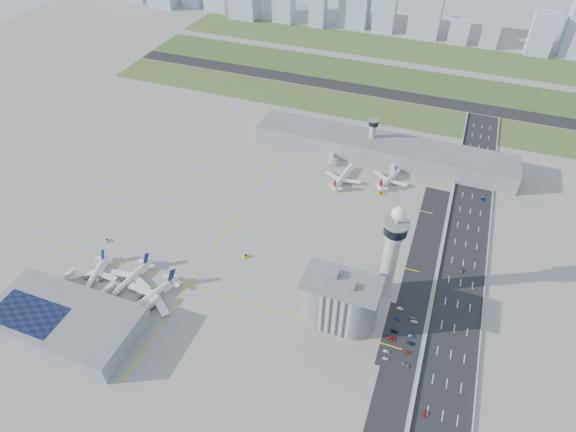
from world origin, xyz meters
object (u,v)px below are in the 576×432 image
(jet_bridge_near_0, at_px, (56,286))
(car_lot_2, at_px, (391,338))
(car_lot_6, at_px, (405,365))
(car_lot_11, at_px, (413,318))
(airplane_near_a, at_px, (93,274))
(car_lot_9, at_px, (412,336))
(jet_bridge_near_2, at_px, (141,314))
(car_lot_0, at_px, (385,359))
(airplane_near_b, at_px, (129,277))
(tug_2, at_px, (179,284))
(tug_5, at_px, (380,193))
(car_lot_10, at_px, (414,322))
(car_lot_7, at_px, (406,352))
(secondary_tower, at_px, (372,134))
(tug_3, at_px, (246,256))
(control_tower, at_px, (392,248))
(admin_building, at_px, (340,301))
(airplane_far_a, at_px, (343,174))
(jet_bridge_far_1, at_px, (392,168))
(airplane_near_c, at_px, (147,295))
(tug_4, at_px, (358,182))
(jet_bridge_near_1, at_px, (98,300))
(car_hw_1, at_px, (461,271))
(airplane_far_b, at_px, (391,176))
(car_hw_4, at_px, (470,153))
(car_lot_4, at_px, (398,319))
(car_lot_3, at_px, (394,331))
(tug_0, at_px, (107,240))
(car_lot_1, at_px, (387,351))
(car_hw_0, at_px, (425,414))
(car_lot_5, at_px, (400,309))
(car_hw_2, at_px, (483,199))
(car_lot_8, at_px, (411,343))
(tug_1, at_px, (168,281))

(jet_bridge_near_0, distance_m, car_lot_2, 199.32)
(car_lot_6, bearing_deg, car_lot_11, 12.14)
(airplane_near_a, distance_m, car_lot_9, 192.18)
(jet_bridge_near_2, height_order, car_lot_2, jet_bridge_near_2)
(car_lot_2, bearing_deg, car_lot_0, 170.65)
(airplane_near_b, relative_size, jet_bridge_near_2, 2.59)
(tug_2, xyz_separation_m, car_lot_2, (128.55, 7.12, -0.14))
(tug_5, relative_size, car_lot_10, 0.87)
(airplane_near_a, height_order, car_lot_7, airplane_near_a)
(airplane_near_b, height_order, car_lot_10, airplane_near_b)
(secondary_tower, relative_size, car_lot_10, 8.07)
(tug_3, bearing_deg, control_tower, 48.38)
(secondary_tower, height_order, admin_building, admin_building)
(tug_3, bearing_deg, tug_2, -82.39)
(airplane_near_b, height_order, airplane_far_a, airplane_near_b)
(jet_bridge_far_1, bearing_deg, airplane_near_c, -40.65)
(tug_4, xyz_separation_m, tug_5, (19.55, -7.84, 0.11))
(jet_bridge_near_1, distance_m, jet_bridge_far_1, 235.53)
(car_hw_1, bearing_deg, control_tower, -148.21)
(airplane_far_b, bearing_deg, airplane_far_a, 126.79)
(car_hw_1, bearing_deg, airplane_near_a, -162.85)
(car_hw_1, distance_m, car_hw_4, 138.98)
(airplane_far_b, height_order, car_lot_4, airplane_far_b)
(airplane_near_c, height_order, car_lot_3, airplane_near_c)
(jet_bridge_near_0, xyz_separation_m, tug_0, (2.15, 45.41, -1.99))
(car_lot_1, distance_m, car_hw_0, 36.97)
(car_lot_4, bearing_deg, admin_building, 113.95)
(car_hw_0, bearing_deg, car_lot_6, 126.36)
(tug_4, xyz_separation_m, car_lot_3, (53.48, -126.97, -0.32))
(tug_2, height_order, tug_5, tug_5)
(airplane_near_c, relative_size, jet_bridge_near_2, 2.97)
(car_lot_1, xyz_separation_m, car_lot_5, (1.34, 31.03, 0.04))
(car_lot_1, distance_m, car_hw_2, 158.53)
(tug_5, bearing_deg, car_hw_4, 111.89)
(airplane_near_a, distance_m, car_lot_0, 179.93)
(car_lot_10, relative_size, car_hw_0, 1.13)
(airplane_far_a, distance_m, car_hw_0, 190.48)
(car_lot_5, bearing_deg, car_lot_3, 173.73)
(car_lot_2, bearing_deg, jet_bridge_near_2, 96.44)
(tug_5, bearing_deg, car_hw_0, -12.35)
(airplane_near_c, height_order, car_lot_8, airplane_near_c)
(car_lot_11, xyz_separation_m, car_hw_4, (16.44, 185.69, 0.10))
(airplane_far_a, relative_size, tug_1, 11.14)
(car_hw_4, bearing_deg, tug_3, -124.99)
(control_tower, distance_m, jet_bridge_near_0, 200.06)
(airplane_near_c, distance_m, tug_4, 178.78)
(tug_0, distance_m, car_lot_1, 194.31)
(jet_bridge_near_1, bearing_deg, tug_5, -29.75)
(tug_2, relative_size, car_lot_7, 0.71)
(airplane_near_c, xyz_separation_m, tug_0, (-55.11, 34.24, -4.97))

